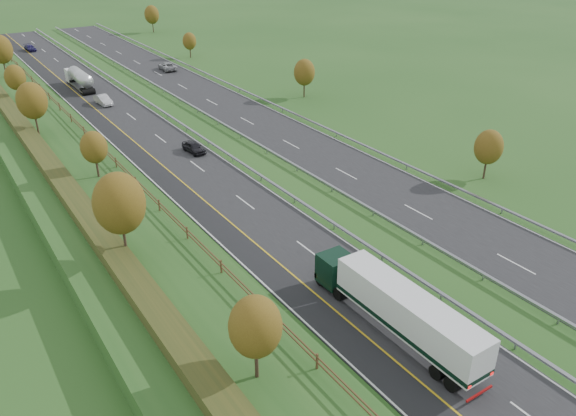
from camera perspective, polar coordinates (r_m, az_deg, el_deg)
name	(u,v)px	position (r m, az deg, el deg)	size (l,w,h in m)	color
ground	(217,138)	(80.17, -7.26, 7.09)	(400.00, 400.00, 0.00)	#224B1A
near_carriageway	(149,138)	(81.66, -13.91, 6.90)	(10.50, 200.00, 0.04)	black
far_carriageway	(251,118)	(88.09, -3.77, 9.11)	(10.50, 200.00, 0.04)	black
hard_shoulder	(123,143)	(80.60, -16.40, 6.31)	(3.00, 200.00, 0.04)	black
lane_markings	(192,130)	(83.71, -9.78, 7.82)	(26.75, 200.00, 0.01)	silver
embankment_left	(52,150)	(78.35, -22.88, 5.43)	(12.00, 200.00, 2.00)	#224B1A
hedge_left	(33,142)	(77.57, -24.51, 6.13)	(2.20, 180.00, 1.10)	#2B3616
fence_left	(86,132)	(78.22, -19.85, 7.29)	(0.12, 189.06, 1.20)	#422B19
median_barrier_near	(186,127)	(83.38, -10.28, 8.11)	(0.32, 200.00, 0.71)	gray
median_barrier_far	(218,121)	(85.38, -7.13, 8.79)	(0.32, 200.00, 0.71)	gray
outer_barrier_far	(282,108)	(90.78, -0.57, 10.11)	(0.32, 200.00, 0.71)	gray
trees_left	(53,116)	(73.59, -22.78, 8.59)	(6.64, 164.30, 7.66)	#2D2116
trees_far	(235,49)	(118.06, -5.43, 15.80)	(8.45, 118.60, 7.12)	#2D2116
box_lorry	(397,308)	(41.79, 11.03, -9.92)	(2.58, 16.28, 4.06)	black
road_tanker	(79,78)	(110.66, -20.45, 12.24)	(2.40, 11.22, 3.46)	silver
car_dark_near	(194,147)	(74.99, -9.55, 6.11)	(1.68, 4.17, 1.42)	black
car_silver_mid	(103,100)	(99.37, -18.26, 10.39)	(1.64, 4.69, 1.55)	#ABABB0
car_small_far	(30,48)	(149.53, -24.73, 14.56)	(1.88, 4.62, 1.34)	#1B1647
car_oncoming	(167,66)	(120.50, -12.16, 13.91)	(2.65, 5.74, 1.60)	#99999D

